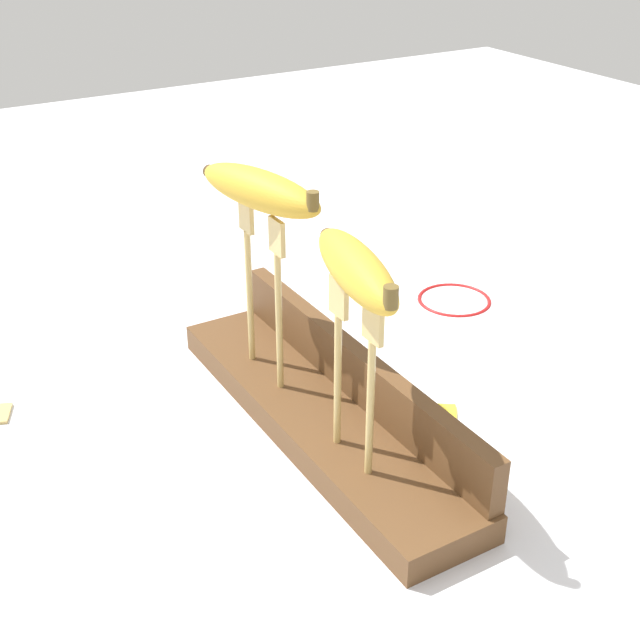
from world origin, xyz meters
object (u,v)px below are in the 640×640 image
at_px(banana_raised_right, 356,269).
at_px(wire_coil, 454,299).
at_px(banana_chunk_near, 428,424).
at_px(fork_stand_left, 263,278).
at_px(fork_stand_right, 354,361).
at_px(banana_raised_left, 260,190).

bearing_deg(banana_raised_right, wire_coil, 127.78).
height_order(banana_chunk_near, wire_coil, banana_chunk_near).
relative_size(banana_raised_right, wire_coil, 1.66).
xyz_separation_m(fork_stand_left, fork_stand_right, (0.17, 0.00, -0.01)).
height_order(fork_stand_left, banana_chunk_near, fork_stand_left).
bearing_deg(wire_coil, fork_stand_right, -52.21).
relative_size(fork_stand_left, banana_chunk_near, 2.71).
relative_size(fork_stand_right, wire_coil, 1.76).
xyz_separation_m(fork_stand_left, banana_raised_left, (-0.00, -0.00, 0.10)).
bearing_deg(wire_coil, fork_stand_left, -76.78).
bearing_deg(banana_chunk_near, wire_coil, 136.58).
bearing_deg(fork_stand_right, fork_stand_left, 180.00).
bearing_deg(fork_stand_left, banana_chunk_near, 32.14).
height_order(fork_stand_left, wire_coil, fork_stand_left).
bearing_deg(fork_stand_left, fork_stand_right, 0.00).
bearing_deg(banana_raised_left, fork_stand_left, 14.21).
xyz_separation_m(banana_raised_left, wire_coil, (-0.08, 0.32, -0.24)).
distance_m(fork_stand_left, banana_chunk_near, 0.22).
relative_size(banana_raised_left, wire_coil, 1.74).
distance_m(fork_stand_left, wire_coil, 0.36).
bearing_deg(banana_raised_left, wire_coil, 103.21).
relative_size(fork_stand_left, banana_raised_left, 1.11).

